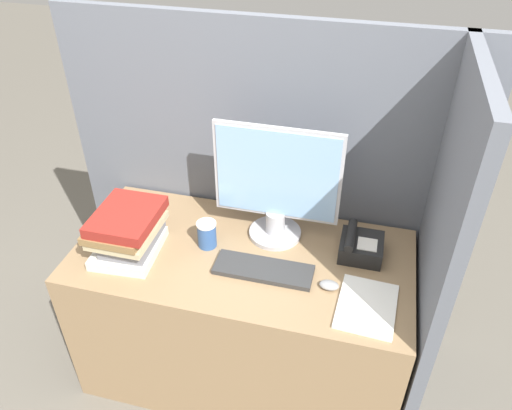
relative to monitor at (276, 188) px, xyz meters
name	(u,v)px	position (x,y,z in m)	size (l,w,h in m)	color
cubicle_panel_rear	(264,192)	(-0.10, 0.21, -0.18)	(1.77, 0.04, 1.56)	slate
cubicle_panel_right	(430,269)	(0.62, -0.13, -0.18)	(0.04, 0.73, 1.56)	slate
desk	(243,315)	(-0.10, -0.16, -0.60)	(1.37, 0.67, 0.72)	#937551
monitor	(276,188)	(0.00, 0.00, 0.00)	(0.51, 0.22, 0.51)	#B7B7BC
keyboard	(264,270)	(0.01, -0.23, -0.23)	(0.38, 0.13, 0.02)	#333333
mouse	(329,285)	(0.26, -0.26, -0.22)	(0.07, 0.05, 0.03)	gray
coffee_cup	(207,234)	(-0.25, -0.14, -0.18)	(0.08, 0.08, 0.11)	#335999
book_stack	(128,231)	(-0.54, -0.25, -0.13)	(0.26, 0.30, 0.21)	silver
desk_telephone	(360,246)	(0.36, -0.04, -0.19)	(0.17, 0.18, 0.11)	black
paper_pile	(367,306)	(0.41, -0.32, -0.23)	(0.22, 0.28, 0.01)	white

